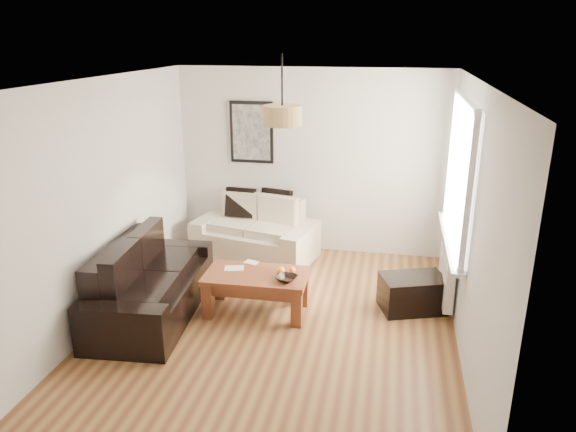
% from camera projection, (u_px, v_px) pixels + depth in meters
% --- Properties ---
extents(floor, '(4.50, 4.50, 0.00)m').
position_uv_depth(floor, '(277.00, 324.00, 5.86)').
color(floor, brown).
rests_on(floor, ground).
extents(ceiling, '(3.80, 4.50, 0.00)m').
position_uv_depth(ceiling, '(275.00, 80.00, 5.03)').
color(ceiling, white).
rests_on(ceiling, floor).
extents(wall_back, '(3.80, 0.04, 2.60)m').
position_uv_depth(wall_back, '(311.00, 162.00, 7.53)').
color(wall_back, silver).
rests_on(wall_back, floor).
extents(wall_front, '(3.80, 0.04, 2.60)m').
position_uv_depth(wall_front, '(198.00, 321.00, 3.36)').
color(wall_front, silver).
rests_on(wall_front, floor).
extents(wall_left, '(0.04, 4.50, 2.60)m').
position_uv_depth(wall_left, '(106.00, 201.00, 5.80)').
color(wall_left, silver).
rests_on(wall_left, floor).
extents(wall_right, '(0.04, 4.50, 2.60)m').
position_uv_depth(wall_right, '(471.00, 224.00, 5.09)').
color(wall_right, silver).
rests_on(wall_right, floor).
extents(window_bay, '(0.14, 1.90, 1.60)m').
position_uv_depth(window_bay, '(461.00, 173.00, 5.74)').
color(window_bay, white).
rests_on(window_bay, wall_right).
extents(radiator, '(0.10, 0.90, 0.52)m').
position_uv_depth(radiator, '(446.00, 276.00, 6.14)').
color(radiator, white).
rests_on(radiator, wall_right).
extents(poster, '(0.62, 0.04, 0.87)m').
position_uv_depth(poster, '(252.00, 132.00, 7.54)').
color(poster, black).
rests_on(poster, wall_back).
extents(pendant_shade, '(0.40, 0.40, 0.20)m').
position_uv_depth(pendant_shade, '(282.00, 115.00, 5.42)').
color(pendant_shade, tan).
rests_on(pendant_shade, ceiling).
extents(loveseat_cream, '(1.81, 1.24, 0.82)m').
position_uv_depth(loveseat_cream, '(255.00, 229.00, 7.52)').
color(loveseat_cream, beige).
rests_on(loveseat_cream, floor).
extents(sofa_leather, '(1.08, 1.97, 0.82)m').
position_uv_depth(sofa_leather, '(151.00, 280.00, 5.95)').
color(sofa_leather, black).
rests_on(sofa_leather, floor).
extents(coffee_table, '(1.16, 0.65, 0.47)m').
position_uv_depth(coffee_table, '(257.00, 293.00, 6.06)').
color(coffee_table, brown).
rests_on(coffee_table, floor).
extents(ottoman, '(0.82, 0.67, 0.41)m').
position_uv_depth(ottoman, '(413.00, 293.00, 6.12)').
color(ottoman, black).
rests_on(ottoman, floor).
extents(cushion_left, '(0.43, 0.16, 0.42)m').
position_uv_depth(cushion_left, '(241.00, 202.00, 7.65)').
color(cushion_left, black).
rests_on(cushion_left, loveseat_cream).
extents(cushion_right, '(0.45, 0.22, 0.43)m').
position_uv_depth(cushion_right, '(276.00, 204.00, 7.55)').
color(cushion_right, black).
rests_on(cushion_right, loveseat_cream).
extents(fruit_bowl, '(0.28, 0.28, 0.06)m').
position_uv_depth(fruit_bowl, '(287.00, 279.00, 5.80)').
color(fruit_bowl, black).
rests_on(fruit_bowl, coffee_table).
extents(orange_a, '(0.07, 0.07, 0.06)m').
position_uv_depth(orange_a, '(282.00, 271.00, 5.96)').
color(orange_a, '#FF9F15').
rests_on(orange_a, fruit_bowl).
extents(orange_b, '(0.08, 0.08, 0.08)m').
position_uv_depth(orange_b, '(292.00, 270.00, 5.98)').
color(orange_b, orange).
rests_on(orange_b, fruit_bowl).
extents(orange_c, '(0.12, 0.12, 0.09)m').
position_uv_depth(orange_c, '(281.00, 271.00, 5.97)').
color(orange_c, orange).
rests_on(orange_c, fruit_bowl).
extents(papers, '(0.24, 0.20, 0.01)m').
position_uv_depth(papers, '(234.00, 268.00, 6.12)').
color(papers, silver).
rests_on(papers, coffee_table).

